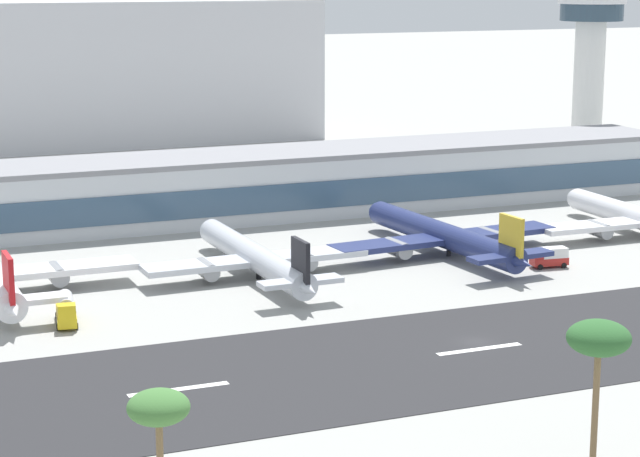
{
  "coord_description": "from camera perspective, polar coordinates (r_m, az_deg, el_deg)",
  "views": [
    {
      "loc": [
        -76.07,
        -131.97,
        47.75
      ],
      "look_at": [
        -1.39,
        50.17,
        5.32
      ],
      "focal_mm": 67.99,
      "sensor_mm": 36.0,
      "label": 1
    }
  ],
  "objects": [
    {
      "name": "airliner_gold_tail_gate_2",
      "position": [
        205.56,
        6.05,
        -0.41
      ],
      "size": [
        42.48,
        48.54,
        10.14
      ],
      "rotation": [
        0.0,
        0.0,
        1.66
      ],
      "color": "navy",
      "rests_on": "ground_plane"
    },
    {
      "name": "airliner_black_tail_gate_1",
      "position": [
        189.75,
        -2.95,
        -1.45
      ],
      "size": [
        36.57,
        47.17,
        9.84
      ],
      "rotation": [
        0.0,
        0.0,
        1.6
      ],
      "color": "silver",
      "rests_on": "ground_plane"
    },
    {
      "name": "control_tower",
      "position": [
        301.5,
        12.57,
        7.69
      ],
      "size": [
        16.26,
        16.26,
        40.64
      ],
      "color": "silver",
      "rests_on": "ground_plane"
    },
    {
      "name": "service_fuel_truck_0",
      "position": [
        169.42,
        -11.86,
        -3.76
      ],
      "size": [
        3.9,
        8.8,
        3.95
      ],
      "rotation": [
        0.0,
        0.0,
        4.56
      ],
      "color": "gold",
      "rests_on": "ground_plane"
    },
    {
      "name": "distant_hotel_block",
      "position": [
        345.3,
        -9.23,
        7.32
      ],
      "size": [
        106.13,
        38.05,
        39.07
      ],
      "primitive_type": "cube",
      "color": "#BCBCC1",
      "rests_on": "ground_plane"
    },
    {
      "name": "runway_centreline_dash_3",
      "position": [
        142.11,
        -6.67,
        -7.52
      ],
      "size": [
        12.0,
        1.2,
        0.01
      ],
      "primitive_type": "cube",
      "color": "white",
      "rests_on": "runway_strip"
    },
    {
      "name": "palm_tree_0",
      "position": [
        119.44,
        12.98,
        -5.16
      ],
      "size": [
        6.23,
        6.23,
        14.8
      ],
      "color": "brown",
      "rests_on": "ground_plane"
    },
    {
      "name": "runway_centreline_dash_4",
      "position": [
        156.76,
        7.51,
        -5.65
      ],
      "size": [
        12.0,
        1.2,
        0.01
      ],
      "primitive_type": "cube",
      "color": "white",
      "rests_on": "runway_strip"
    },
    {
      "name": "palm_tree_1",
      "position": [
        102.03,
        -7.61,
        -8.51
      ],
      "size": [
        5.28,
        5.28,
        13.69
      ],
      "color": "brown",
      "rests_on": "ground_plane"
    },
    {
      "name": "terminal_building",
      "position": [
        238.01,
        -2.73,
        2.12
      ],
      "size": [
        178.41,
        20.59,
        12.6
      ],
      "color": "silver",
      "rests_on": "ground_plane"
    },
    {
      "name": "service_box_truck_1",
      "position": [
        200.44,
        10.73,
        -1.31
      ],
      "size": [
        6.25,
        3.28,
        3.25
      ],
      "rotation": [
        0.0,
        0.0,
        3.02
      ],
      "color": "#B2231E",
      "rests_on": "ground_plane"
    },
    {
      "name": "ground_plane",
      "position": [
        159.63,
        7.34,
        -5.34
      ],
      "size": [
        1400.0,
        1400.0,
        0.0
      ],
      "primitive_type": "plane",
      "color": "#9E9E99"
    },
    {
      "name": "runway_strip",
      "position": [
        157.29,
        7.85,
        -5.61
      ],
      "size": [
        800.0,
        35.57,
        0.08
      ],
      "primitive_type": "cube",
      "color": "#262628",
      "rests_on": "ground_plane"
    }
  ]
}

